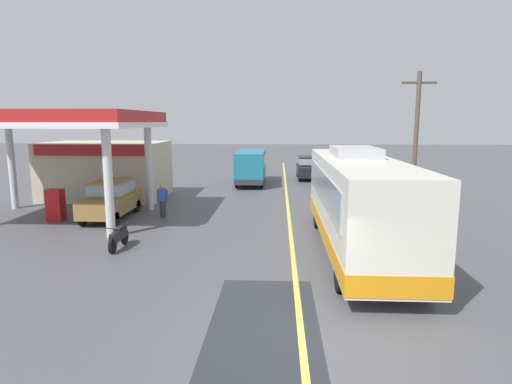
{
  "coord_description": "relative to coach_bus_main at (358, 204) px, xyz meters",
  "views": [
    {
      "loc": [
        -0.53,
        -8.36,
        4.64
      ],
      "look_at": [
        -1.5,
        10.0,
        1.6
      ],
      "focal_mm": 30.09,
      "sensor_mm": 36.0,
      "label": 1
    }
  ],
  "objects": [
    {
      "name": "pedestrian_near_pump",
      "position": [
        -8.48,
        5.0,
        -0.79
      ],
      "size": [
        0.55,
        0.22,
        1.66
      ],
      "color": "#33333F",
      "rests_on": "ground"
    },
    {
      "name": "motorcycle_parked_forecourt",
      "position": [
        -8.71,
        -0.24,
        -1.28
      ],
      "size": [
        0.55,
        1.8,
        0.92
      ],
      "color": "black",
      "rests_on": "ground"
    },
    {
      "name": "lane_divider_stripe",
      "position": [
        -2.32,
        8.12,
        -1.72
      ],
      "size": [
        0.16,
        50.0,
        0.01
      ],
      "primitive_type": "cube",
      "color": "#D8CC4C",
      "rests_on": "ground"
    },
    {
      "name": "utility_pole_roadside",
      "position": [
        4.52,
        8.4,
        2.08
      ],
      "size": [
        1.8,
        0.24,
        7.24
      ],
      "color": "brown",
      "rests_on": "ground"
    },
    {
      "name": "gas_station_roadside",
      "position": [
        -13.32,
        8.22,
        0.91
      ],
      "size": [
        9.1,
        11.95,
        5.1
      ],
      "color": "#B21E1E",
      "rests_on": "ground"
    },
    {
      "name": "car_trailing_behind_bus",
      "position": [
        -0.46,
        19.54,
        -0.71
      ],
      "size": [
        1.7,
        4.2,
        1.82
      ],
      "color": "black",
      "rests_on": "ground"
    },
    {
      "name": "minibus_opposing_lane",
      "position": [
        -4.9,
        16.48,
        -0.25
      ],
      "size": [
        2.04,
        6.13,
        2.44
      ],
      "color": "teal",
      "rests_on": "ground"
    },
    {
      "name": "coach_bus_main",
      "position": [
        0.0,
        0.0,
        0.0
      ],
      "size": [
        2.6,
        11.04,
        3.69
      ],
      "color": "silver",
      "rests_on": "ground"
    },
    {
      "name": "car_at_pump",
      "position": [
        -10.91,
        4.73,
        -0.71
      ],
      "size": [
        1.7,
        4.2,
        1.82
      ],
      "color": "olive",
      "rests_on": "ground"
    },
    {
      "name": "ground",
      "position": [
        -2.32,
        13.12,
        -1.72
      ],
      "size": [
        120.0,
        120.0,
        0.0
      ],
      "primitive_type": "plane",
      "color": "#4C4C51"
    },
    {
      "name": "wet_puddle_patch",
      "position": [
        -3.15,
        -5.93,
        -1.72
      ],
      "size": [
        2.53,
        5.42,
        0.01
      ],
      "primitive_type": "cube",
      "color": "#26282D",
      "rests_on": "ground"
    }
  ]
}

